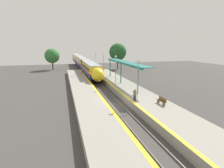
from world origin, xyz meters
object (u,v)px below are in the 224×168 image
railway_signal (82,67)px  platform_bench (162,101)px  lamppost_near (138,79)px  lamppost_mid (116,69)px  train (81,62)px  lamppost_far (104,64)px  lamppost_farthest (96,60)px  person_waiting (135,95)px

railway_signal → platform_bench: bearing=-74.3°
lamppost_near → lamppost_mid: 9.54m
train → lamppost_far: lamppost_far is taller
train → lamppost_near: (2.23, -46.13, 1.83)m
platform_bench → lamppost_near: bearing=148.5°
lamppost_far → lamppost_farthest: bearing=90.0°
lamppost_farthest → lamppost_mid: bearing=-90.0°
train → person_waiting: train is taller
person_waiting → railway_signal: size_ratio=0.34×
lamppost_farthest → lamppost_near: bearing=-90.0°
lamppost_mid → lamppost_far: (0.00, 9.54, 0.00)m
train → lamppost_mid: bearing=-86.5°
platform_bench → person_waiting: size_ratio=1.07×
lamppost_near → person_waiting: bearing=94.3°
lamppost_mid → lamppost_far: same height
railway_signal → lamppost_mid: (4.53, -14.35, 1.23)m
lamppost_near → train: bearing=92.8°
railway_signal → lamppost_far: size_ratio=0.87×
railway_signal → lamppost_far: lamppost_far is taller
lamppost_near → lamppost_mid: same height
person_waiting → lamppost_near: bearing=-85.7°
train → lamppost_far: size_ratio=12.16×
train → lamppost_near: lamppost_near is taller
platform_bench → lamppost_mid: size_ratio=0.31×
train → person_waiting: (2.18, -45.47, -0.47)m
railway_signal → lamppost_near: lamppost_near is taller
person_waiting → lamppost_farthest: bearing=89.9°
person_waiting → lamppost_farthest: (0.05, 27.97, 2.30)m
railway_signal → lamppost_mid: lamppost_mid is taller
lamppost_near → platform_bench: bearing=-31.5°
platform_bench → lamppost_far: size_ratio=0.31×
lamppost_far → railway_signal: bearing=133.3°
person_waiting → lamppost_near: lamppost_near is taller
platform_bench → lamppost_near: (-2.64, 1.61, 2.64)m
lamppost_far → lamppost_near: bearing=-90.0°
person_waiting → lamppost_near: 2.40m
person_waiting → railway_signal: bearing=100.9°
train → platform_bench: size_ratio=39.13×
platform_bench → person_waiting: bearing=139.7°
railway_signal → lamppost_mid: size_ratio=0.87×
person_waiting → lamppost_mid: lamppost_mid is taller
platform_bench → railway_signal: railway_signal is taller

